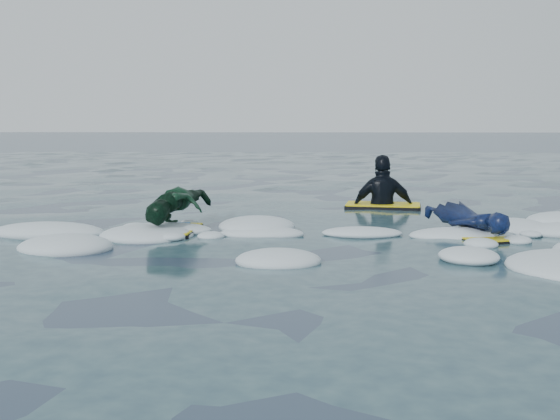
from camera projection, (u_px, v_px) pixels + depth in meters
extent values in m
plane|color=#172537|center=(249.00, 262.00, 6.66)|extent=(120.00, 120.00, 0.00)
cube|color=black|center=(474.00, 237.00, 7.83)|extent=(0.80, 1.06, 0.05)
cube|color=yellow|center=(474.00, 234.00, 7.83)|extent=(0.78, 1.04, 0.02)
imported|color=#0B1A4D|center=(469.00, 219.00, 8.06)|extent=(0.96, 1.50, 0.34)
cube|color=black|center=(176.00, 231.00, 8.27)|extent=(0.54, 0.92, 0.04)
cube|color=yellow|center=(176.00, 229.00, 8.26)|extent=(0.52, 0.90, 0.02)
cube|color=blue|center=(176.00, 228.00, 8.26)|extent=(0.21, 0.85, 0.01)
imported|color=#0F371F|center=(179.00, 208.00, 8.43)|extent=(0.90, 1.44, 0.51)
cube|color=black|center=(383.00, 207.00, 10.50)|extent=(1.19, 0.76, 0.06)
cube|color=yellow|center=(383.00, 204.00, 10.49)|extent=(1.16, 0.74, 0.02)
imported|color=black|center=(383.00, 210.00, 10.50)|extent=(1.00, 0.47, 1.66)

